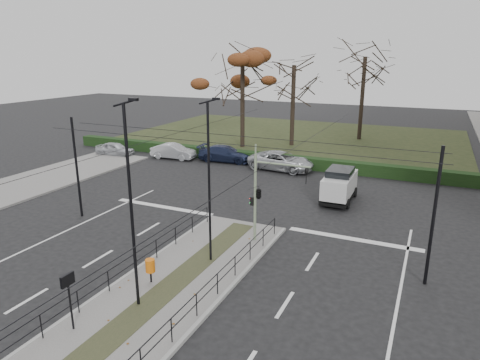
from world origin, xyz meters
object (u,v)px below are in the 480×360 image
at_px(parked_car_second, 173,151).
at_px(bare_tree_center, 365,63).
at_px(litter_bin, 150,266).
at_px(white_van, 339,184).
at_px(parked_car_fourth, 281,161).
at_px(streetlamp_median_far, 209,182).
at_px(parked_car_first, 115,149).
at_px(info_panel, 68,286).
at_px(rust_tree, 243,62).
at_px(parked_car_third, 226,154).
at_px(traffic_light, 260,192).
at_px(streetlamp_median_near, 132,206).
at_px(bare_tree_near, 294,71).

relative_size(parked_car_second, bare_tree_center, 0.35).
bearing_deg(litter_bin, white_van, 71.06).
xyz_separation_m(litter_bin, parked_car_fourth, (-1.30, 20.23, -0.11)).
distance_m(streetlamp_median_far, parked_car_first, 24.93).
bearing_deg(info_panel, parked_car_fourth, 91.75).
distance_m(parked_car_fourth, rust_tree, 12.51).
height_order(streetlamp_median_far, parked_car_third, streetlamp_median_far).
bearing_deg(parked_car_first, streetlamp_median_far, -135.40).
bearing_deg(bare_tree_center, litter_bin, -93.77).
bearing_deg(white_van, rust_tree, 134.84).
bearing_deg(info_panel, parked_car_second, 115.44).
bearing_deg(rust_tree, traffic_light, -63.60).
xyz_separation_m(streetlamp_median_near, parked_car_fourth, (-1.87, 21.82, -3.37)).
bearing_deg(bare_tree_near, bare_tree_center, 46.85).
height_order(info_panel, white_van, info_panel).
relative_size(traffic_light, parked_car_first, 1.18).
relative_size(traffic_light, rust_tree, 0.40).
bearing_deg(litter_bin, bare_tree_near, 96.80).
relative_size(info_panel, parked_car_second, 0.50).
bearing_deg(parked_car_second, rust_tree, -31.56).
bearing_deg(streetlamp_median_far, parked_car_third, 114.47).
relative_size(traffic_light, white_van, 1.11).
distance_m(parked_car_first, bare_tree_center, 28.09).
relative_size(streetlamp_median_far, bare_tree_near, 0.68).
bearing_deg(litter_bin, parked_car_fourth, 93.66).
bearing_deg(litter_bin, parked_car_first, 133.50).
distance_m(streetlamp_median_near, streetlamp_median_far, 4.50).
height_order(info_panel, bare_tree_center, bare_tree_center).
height_order(litter_bin, streetlamp_median_far, streetlamp_median_far).
distance_m(litter_bin, streetlamp_median_far, 4.40).
height_order(streetlamp_median_near, parked_car_second, streetlamp_median_near).
height_order(streetlamp_median_far, bare_tree_near, bare_tree_near).
bearing_deg(parked_car_second, bare_tree_center, -44.40).
bearing_deg(parked_car_third, parked_car_fourth, -103.12).
height_order(streetlamp_median_near, streetlamp_median_far, streetlamp_median_near).
bearing_deg(bare_tree_center, parked_car_fourth, -102.75).
distance_m(litter_bin, rust_tree, 29.39).
relative_size(streetlamp_median_near, streetlamp_median_far, 1.04).
xyz_separation_m(info_panel, bare_tree_center, (2.97, 40.41, 6.73)).
distance_m(traffic_light, streetlamp_median_far, 3.44).
bearing_deg(streetlamp_median_near, bare_tree_near, 97.48).
bearing_deg(parked_car_third, white_van, -125.73).
bearing_deg(traffic_light, streetlamp_median_near, -105.15).
xyz_separation_m(parked_car_fourth, white_van, (6.17, -6.02, 0.39)).
bearing_deg(rust_tree, parked_car_fourth, -45.92).
bearing_deg(white_van, parked_car_second, 161.22).
bearing_deg(parked_car_third, bare_tree_center, -36.64).
xyz_separation_m(streetlamp_median_far, white_van, (3.53, 11.36, -2.80)).
bearing_deg(litter_bin, streetlamp_median_near, -70.14).
height_order(parked_car_third, parked_car_fourth, parked_car_fourth).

